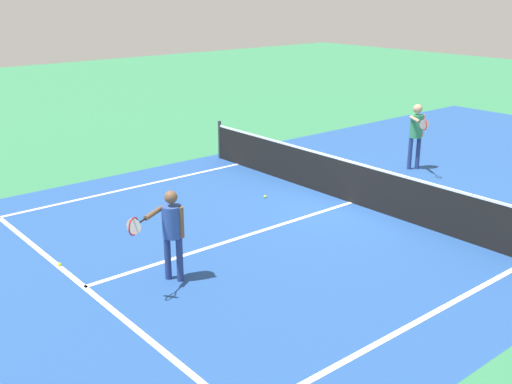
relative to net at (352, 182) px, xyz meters
name	(u,v)px	position (x,y,z in m)	size (l,w,h in m)	color
ground_plane	(351,203)	(0.00, 0.00, -0.49)	(60.00, 60.00, 0.00)	#337F51
court_surface_inbounds	(351,203)	(0.00, 0.00, -0.49)	(10.62, 24.40, 0.00)	#234C93
line_sideline_left	(21,213)	(-4.11, -5.95, -0.49)	(0.10, 11.89, 0.01)	white
line_service_near	(84,287)	(0.00, -6.40, -0.49)	(8.22, 0.10, 0.01)	white
line_center_service	(239,238)	(0.00, -3.20, -0.49)	(0.10, 6.40, 0.01)	white
net	(352,182)	(0.00, 0.00, 0.00)	(9.94, 0.09, 1.07)	#33383D
player_near	(171,226)	(0.72, -5.16, 0.46)	(0.58, 1.12, 1.55)	navy
player_far	(416,129)	(-0.75, 3.29, 0.59)	(0.98, 0.94, 1.73)	navy
tennis_ball_mid_court	(59,264)	(-1.01, -6.38, -0.46)	(0.07, 0.07, 0.07)	#CCE033
tennis_ball_near_net	(265,197)	(-1.48, -1.28, -0.46)	(0.07, 0.07, 0.07)	#CCE033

